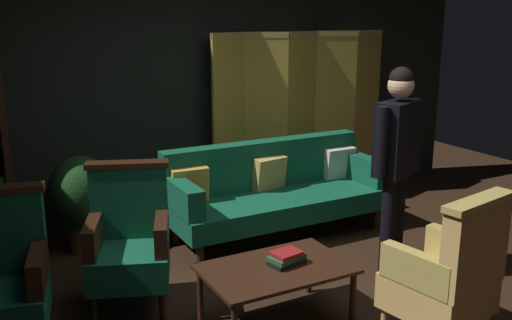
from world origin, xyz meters
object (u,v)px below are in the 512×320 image
Objects in this scene: armchair_gilt_accent at (448,275)px; armchair_wing_right at (129,241)px; folding_screen at (301,116)px; book_red_leather at (287,253)px; coffee_table at (276,273)px; book_green_cloth at (287,257)px; book_black_cloth at (286,262)px; velvet_couch at (274,188)px; potted_plant at (82,197)px; standing_figure at (396,154)px.

armchair_wing_right is (-1.62, 1.50, 0.00)m from armchair_gilt_accent.
book_red_leather is (-1.49, -2.16, -0.49)m from folding_screen.
folding_screen is 2.80m from armchair_wing_right.
coffee_table is 4.08× the size of book_green_cloth.
book_black_cloth is (0.09, 0.01, 0.06)m from coffee_table.
folding_screen reaches higher than velvet_couch.
book_green_cloth is (-1.49, -2.16, -0.52)m from folding_screen.
armchair_gilt_accent is 1.19× the size of potted_plant.
armchair_gilt_accent is 4.24× the size of book_black_cloth.
book_black_cloth is (0.88, -0.75, -0.05)m from armchair_wing_right.
potted_plant is 3.56× the size of book_green_cloth.
velvet_couch is at bearing 62.94° from book_black_cloth.
book_black_cloth is (-0.75, -1.46, -0.02)m from velvet_couch.
potted_plant is at bearing 122.71° from armchair_gilt_accent.
standing_figure reaches higher than book_red_leather.
book_black_cloth is 1.25× the size of book_red_leather.
armchair_gilt_accent is 1.05m from book_red_leather.
folding_screen is 2.68m from book_black_cloth.
coffee_table is 0.96× the size of armchair_wing_right.
velvet_couch is at bearing 62.94° from book_red_leather.
folding_screen reaches higher than book_black_cloth.
book_black_cloth is at bearing 7.35° from coffee_table.
armchair_wing_right is 5.31× the size of book_red_leather.
standing_figure is (1.99, -0.56, 0.54)m from armchair_wing_right.
armchair_gilt_accent is at bearing -104.58° from folding_screen.
book_red_leather reaches higher than book_black_cloth.
coffee_table is 0.13m from book_green_cloth.
armchair_wing_right is 4.24× the size of book_black_cloth.
standing_figure is (0.37, 0.94, 0.54)m from armchair_gilt_accent.
book_black_cloth is (0.97, -1.91, -0.07)m from potted_plant.
book_black_cloth is 0.06m from book_red_leather.
armchair_gilt_accent is 0.61× the size of standing_figure.
armchair_wing_right is 2.13m from standing_figure.
folding_screen is 3.05m from armchair_gilt_accent.
velvet_couch is at bearing -14.57° from potted_plant.
book_red_leather is at bearing -170.29° from standing_figure.
potted_plant is at bearing 117.04° from book_black_cloth.
potted_plant is at bearing -174.20° from folding_screen.
armchair_wing_right is (-0.79, 0.76, 0.12)m from coffee_table.
velvet_couch is 2.12× the size of coffee_table.
velvet_couch is at bearing 60.48° from coffee_table.
book_green_cloth is at bearing -124.66° from folding_screen.
book_black_cloth is 1.00× the size of book_green_cloth.
potted_plant is at bearing 117.04° from book_green_cloth.
standing_figure is 8.70× the size of book_red_leather.
folding_screen is at bearing 5.80° from potted_plant.
book_green_cloth is at bearing 134.31° from armchair_gilt_accent.
coffee_table is 1.10m from armchair_wing_right.
velvet_couch is 1.64m from book_green_cloth.
folding_screen reaches higher than armchair_wing_right.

